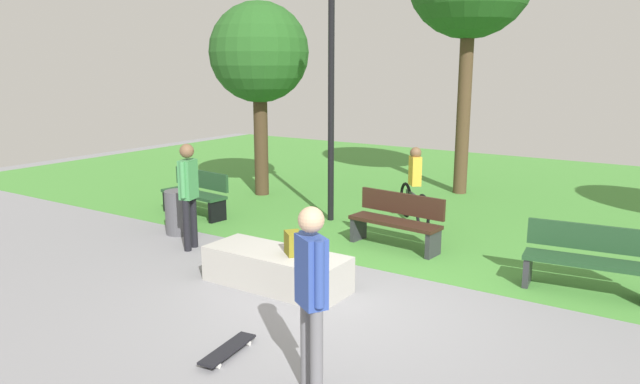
{
  "coord_description": "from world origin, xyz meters",
  "views": [
    {
      "loc": [
        3.61,
        -6.08,
        3.03
      ],
      "look_at": [
        -1.16,
        1.2,
        1.14
      ],
      "focal_mm": 33.14,
      "sensor_mm": 36.0,
      "label": 1
    }
  ],
  "objects_px": {
    "concrete_ledge": "(276,269)",
    "skateboard_by_ledge": "(228,349)",
    "tree_young_birch": "(259,54)",
    "backpack_on_ledge": "(294,243)",
    "trash_bin": "(180,212)",
    "park_bench_far_right": "(196,192)",
    "skater_performing_trick": "(311,286)",
    "park_bench_near_path": "(587,258)",
    "skater_watching": "(189,188)",
    "lamp_post": "(331,75)",
    "cyclist_on_bicycle": "(414,191)",
    "park_bench_far_left": "(397,220)"
  },
  "relations": [
    {
      "from": "skater_performing_trick",
      "to": "skater_watching",
      "type": "height_order",
      "value": "skater_performing_trick"
    },
    {
      "from": "backpack_on_ledge",
      "to": "skateboard_by_ledge",
      "type": "height_order",
      "value": "backpack_on_ledge"
    },
    {
      "from": "concrete_ledge",
      "to": "park_bench_near_path",
      "type": "bearing_deg",
      "value": 30.51
    },
    {
      "from": "skater_watching",
      "to": "park_bench_far_left",
      "type": "height_order",
      "value": "skater_watching"
    },
    {
      "from": "park_bench_far_left",
      "to": "lamp_post",
      "type": "bearing_deg",
      "value": 154.52
    },
    {
      "from": "tree_young_birch",
      "to": "lamp_post",
      "type": "distance_m",
      "value": 2.89
    },
    {
      "from": "park_bench_far_left",
      "to": "lamp_post",
      "type": "xyz_separation_m",
      "value": [
        -1.88,
        0.89,
        2.35
      ]
    },
    {
      "from": "concrete_ledge",
      "to": "skater_performing_trick",
      "type": "height_order",
      "value": "skater_performing_trick"
    },
    {
      "from": "skater_watching",
      "to": "cyclist_on_bicycle",
      "type": "height_order",
      "value": "skater_watching"
    },
    {
      "from": "park_bench_far_right",
      "to": "trash_bin",
      "type": "bearing_deg",
      "value": -57.96
    },
    {
      "from": "concrete_ledge",
      "to": "tree_young_birch",
      "type": "relative_size",
      "value": 0.47
    },
    {
      "from": "skateboard_by_ledge",
      "to": "park_bench_near_path",
      "type": "distance_m",
      "value": 4.94
    },
    {
      "from": "park_bench_far_right",
      "to": "lamp_post",
      "type": "distance_m",
      "value": 3.64
    },
    {
      "from": "park_bench_far_left",
      "to": "cyclist_on_bicycle",
      "type": "height_order",
      "value": "cyclist_on_bicycle"
    },
    {
      "from": "backpack_on_ledge",
      "to": "trash_bin",
      "type": "xyz_separation_m",
      "value": [
        -3.36,
        1.11,
        -0.27
      ]
    },
    {
      "from": "park_bench_near_path",
      "to": "tree_young_birch",
      "type": "relative_size",
      "value": 0.37
    },
    {
      "from": "trash_bin",
      "to": "park_bench_far_left",
      "type": "bearing_deg",
      "value": 20.96
    },
    {
      "from": "park_bench_far_right",
      "to": "cyclist_on_bicycle",
      "type": "distance_m",
      "value": 4.4
    },
    {
      "from": "park_bench_near_path",
      "to": "tree_young_birch",
      "type": "height_order",
      "value": "tree_young_birch"
    },
    {
      "from": "park_bench_far_right",
      "to": "tree_young_birch",
      "type": "distance_m",
      "value": 3.59
    },
    {
      "from": "park_bench_far_left",
      "to": "cyclist_on_bicycle",
      "type": "distance_m",
      "value": 1.67
    },
    {
      "from": "skater_performing_trick",
      "to": "trash_bin",
      "type": "bearing_deg",
      "value": 148.0
    },
    {
      "from": "cyclist_on_bicycle",
      "to": "lamp_post",
      "type": "bearing_deg",
      "value": -153.93
    },
    {
      "from": "skater_watching",
      "to": "lamp_post",
      "type": "distance_m",
      "value": 3.51
    },
    {
      "from": "lamp_post",
      "to": "concrete_ledge",
      "type": "bearing_deg",
      "value": -69.66
    },
    {
      "from": "tree_young_birch",
      "to": "skater_watching",
      "type": "bearing_deg",
      "value": -67.19
    },
    {
      "from": "park_bench_far_right",
      "to": "backpack_on_ledge",
      "type": "bearing_deg",
      "value": -28.89
    },
    {
      "from": "backpack_on_ledge",
      "to": "lamp_post",
      "type": "bearing_deg",
      "value": -26.26
    },
    {
      "from": "concrete_ledge",
      "to": "skateboard_by_ledge",
      "type": "relative_size",
      "value": 2.53
    },
    {
      "from": "skater_watching",
      "to": "skateboard_by_ledge",
      "type": "height_order",
      "value": "skater_watching"
    },
    {
      "from": "concrete_ledge",
      "to": "skater_watching",
      "type": "height_order",
      "value": "skater_watching"
    },
    {
      "from": "concrete_ledge",
      "to": "skateboard_by_ledge",
      "type": "distance_m",
      "value": 2.04
    },
    {
      "from": "skater_performing_trick",
      "to": "park_bench_far_left",
      "type": "distance_m",
      "value": 4.78
    },
    {
      "from": "park_bench_far_left",
      "to": "cyclist_on_bicycle",
      "type": "xyz_separation_m",
      "value": [
        -0.41,
        1.61,
        0.15
      ]
    },
    {
      "from": "skateboard_by_ledge",
      "to": "trash_bin",
      "type": "bearing_deg",
      "value": 142.03
    },
    {
      "from": "skater_performing_trick",
      "to": "park_bench_far_left",
      "type": "relative_size",
      "value": 1.1
    },
    {
      "from": "skateboard_by_ledge",
      "to": "cyclist_on_bicycle",
      "type": "height_order",
      "value": "cyclist_on_bicycle"
    },
    {
      "from": "skater_performing_trick",
      "to": "lamp_post",
      "type": "xyz_separation_m",
      "value": [
        -3.22,
        5.45,
        1.76
      ]
    },
    {
      "from": "skater_performing_trick",
      "to": "cyclist_on_bicycle",
      "type": "height_order",
      "value": "skater_performing_trick"
    },
    {
      "from": "backpack_on_ledge",
      "to": "park_bench_near_path",
      "type": "relative_size",
      "value": 0.19
    },
    {
      "from": "backpack_on_ledge",
      "to": "skater_performing_trick",
      "type": "distance_m",
      "value": 2.66
    },
    {
      "from": "skater_watching",
      "to": "park_bench_far_right",
      "type": "relative_size",
      "value": 1.08
    },
    {
      "from": "skater_performing_trick",
      "to": "park_bench_near_path",
      "type": "bearing_deg",
      "value": 67.86
    },
    {
      "from": "park_bench_far_left",
      "to": "park_bench_far_right",
      "type": "relative_size",
      "value": 1.0
    },
    {
      "from": "backpack_on_ledge",
      "to": "trash_bin",
      "type": "bearing_deg",
      "value": 20.93
    },
    {
      "from": "skateboard_by_ledge",
      "to": "tree_young_birch",
      "type": "bearing_deg",
      "value": 126.12
    },
    {
      "from": "tree_young_birch",
      "to": "lamp_post",
      "type": "relative_size",
      "value": 0.94
    },
    {
      "from": "skater_performing_trick",
      "to": "cyclist_on_bicycle",
      "type": "xyz_separation_m",
      "value": [
        -1.76,
        6.16,
        -0.44
      ]
    },
    {
      "from": "skater_performing_trick",
      "to": "park_bench_far_right",
      "type": "bearing_deg",
      "value": 143.3
    },
    {
      "from": "skater_performing_trick",
      "to": "trash_bin",
      "type": "height_order",
      "value": "skater_performing_trick"
    }
  ]
}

